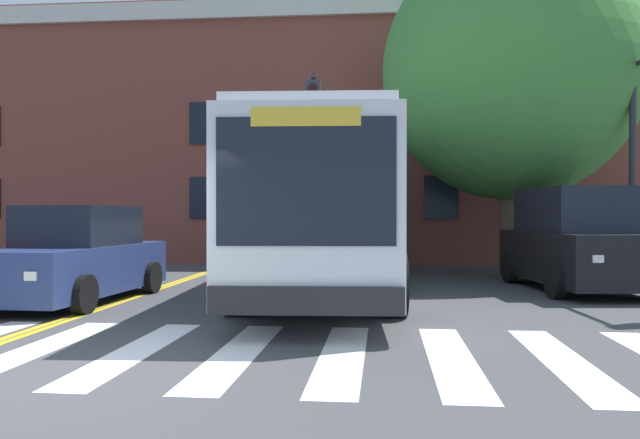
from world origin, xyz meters
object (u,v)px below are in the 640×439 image
car_navy_near_lane (77,258)px  street_tree_curbside_large (511,70)px  traffic_light_overhead (319,143)px  city_bus (324,210)px  car_teal_behind_bus (371,230)px  car_black_far_lane (576,242)px

car_navy_near_lane → street_tree_curbside_large: 12.00m
traffic_light_overhead → car_navy_near_lane: bearing=-135.8°
city_bus → car_navy_near_lane: size_ratio=2.69×
car_navy_near_lane → traffic_light_overhead: 6.48m
city_bus → car_teal_behind_bus: 10.03m
car_black_far_lane → car_teal_behind_bus: (-4.56, 9.76, 0.00)m
car_black_far_lane → street_tree_curbside_large: 5.57m
car_navy_near_lane → car_teal_behind_bus: 13.64m
car_black_far_lane → street_tree_curbside_large: (-0.74, 3.18, 4.51)m
car_teal_behind_bus → traffic_light_overhead: traffic_light_overhead is taller
street_tree_curbside_large → traffic_light_overhead: bearing=-160.6°
city_bus → car_black_far_lane: city_bus is taller
car_navy_near_lane → car_black_far_lane: 10.41m
city_bus → traffic_light_overhead: 2.34m
car_teal_behind_bus → street_tree_curbside_large: (3.82, -6.58, 4.51)m
car_black_far_lane → traffic_light_overhead: 6.43m
car_teal_behind_bus → car_navy_near_lane: bearing=-113.7°
car_black_far_lane → car_teal_behind_bus: size_ratio=1.00×
car_navy_near_lane → city_bus: bearing=29.3°
city_bus → car_navy_near_lane: (-4.50, -2.53, -0.94)m
street_tree_curbside_large → car_navy_near_lane: bearing=-147.6°
city_bus → street_tree_curbside_large: 7.00m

